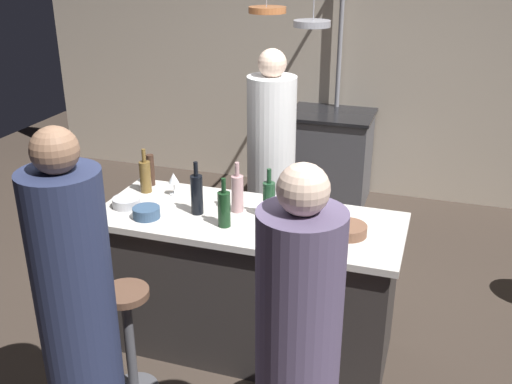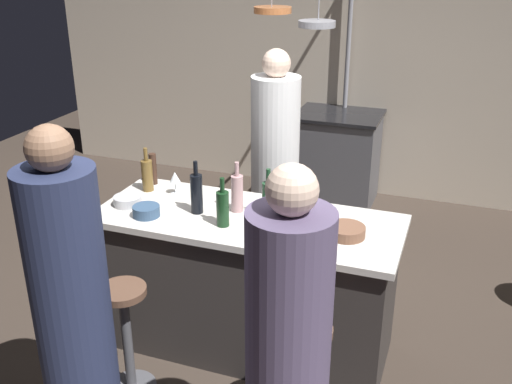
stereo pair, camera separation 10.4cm
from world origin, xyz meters
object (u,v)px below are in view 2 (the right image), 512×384
(guest_right, at_px, (287,366))
(bar_stool_right, at_px, (304,378))
(pepper_mill, at_px, (153,169))
(wine_bottle_amber, at_px, (147,175))
(wine_glass_by_chef, at_px, (175,178))
(wine_bottle_dark, at_px, (197,193))
(mixing_bowl_wooden, at_px, (346,231))
(guest_left, at_px, (73,312))
(chef, at_px, (275,171))
(wine_bottle_rose, at_px, (237,192))
(mixing_bowl_blue, at_px, (146,211))
(wine_bottle_green, at_px, (268,199))
(mixing_bowl_steel, at_px, (128,201))
(wine_glass_near_left_guest, at_px, (298,199))
(wine_bottle_red, at_px, (223,208))
(bar_stool_left, at_px, (127,335))
(stove_range, at_px, (337,158))

(guest_right, bearing_deg, bar_stool_right, 93.83)
(guest_right, relative_size, pepper_mill, 7.88)
(guest_right, bearing_deg, wine_bottle_amber, 137.96)
(bar_stool_right, bearing_deg, wine_glass_by_chef, 143.92)
(wine_bottle_dark, height_order, mixing_bowl_wooden, wine_bottle_dark)
(wine_bottle_dark, bearing_deg, guest_left, -100.65)
(chef, distance_m, wine_bottle_amber, 1.07)
(wine_glass_by_chef, relative_size, mixing_bowl_wooden, 0.69)
(wine_bottle_rose, bearing_deg, wine_bottle_dark, -154.92)
(wine_bottle_dark, xyz_separation_m, mixing_bowl_blue, (-0.26, -0.15, -0.09))
(wine_bottle_amber, bearing_deg, wine_bottle_green, -8.07)
(wine_bottle_green, relative_size, mixing_bowl_steel, 1.76)
(wine_bottle_dark, bearing_deg, wine_glass_near_left_guest, 15.43)
(mixing_bowl_steel, bearing_deg, wine_bottle_red, -5.34)
(bar_stool_left, distance_m, guest_right, 1.18)
(pepper_mill, relative_size, wine_bottle_rose, 0.68)
(wine_bottle_red, distance_m, wine_bottle_rose, 0.21)
(guest_left, bearing_deg, wine_bottle_dark, 79.35)
(pepper_mill, relative_size, mixing_bowl_wooden, 1.00)
(bar_stool_left, height_order, wine_bottle_dark, wine_bottle_dark)
(pepper_mill, height_order, wine_glass_by_chef, pepper_mill)
(bar_stool_left, bearing_deg, wine_glass_near_left_guest, 44.53)
(wine_bottle_green, xyz_separation_m, mixing_bowl_blue, (-0.67, -0.23, -0.08))
(guest_right, relative_size, wine_bottle_dark, 5.14)
(chef, bearing_deg, mixing_bowl_blue, -107.61)
(wine_bottle_amber, height_order, mixing_bowl_steel, wine_bottle_amber)
(wine_bottle_red, relative_size, wine_bottle_rose, 0.94)
(wine_glass_by_chef, bearing_deg, wine_bottle_red, -34.80)
(wine_bottle_green, bearing_deg, stove_range, 92.71)
(wine_glass_by_chef, bearing_deg, pepper_mill, 154.80)
(wine_bottle_green, bearing_deg, mixing_bowl_blue, -161.55)
(wine_glass_by_chef, distance_m, mixing_bowl_steel, 0.33)
(stove_range, relative_size, chef, 0.52)
(bar_stool_left, distance_m, wine_bottle_dark, 0.89)
(bar_stool_left, relative_size, mixing_bowl_wooden, 3.23)
(bar_stool_right, distance_m, wine_glass_near_left_guest, 1.01)
(mixing_bowl_steel, bearing_deg, mixing_bowl_wooden, 1.96)
(chef, bearing_deg, mixing_bowl_wooden, -54.75)
(stove_range, distance_m, wine_bottle_green, 2.48)
(pepper_mill, xyz_separation_m, wine_bottle_amber, (0.02, -0.11, 0.00))
(bar_stool_right, xyz_separation_m, mixing_bowl_blue, (-1.10, 0.43, 0.56))
(guest_left, relative_size, wine_bottle_rose, 5.49)
(bar_stool_left, bearing_deg, chef, 79.43)
(mixing_bowl_blue, xyz_separation_m, mixing_bowl_steel, (-0.19, 0.10, -0.00))
(wine_glass_by_chef, distance_m, wine_glass_near_left_guest, 0.83)
(wine_bottle_rose, bearing_deg, wine_glass_near_left_guest, 9.08)
(pepper_mill, bearing_deg, wine_bottle_green, -14.94)
(bar_stool_left, height_order, pepper_mill, pepper_mill)
(bar_stool_left, height_order, wine_bottle_amber, wine_bottle_amber)
(wine_bottle_red, distance_m, wine_glass_by_chef, 0.57)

